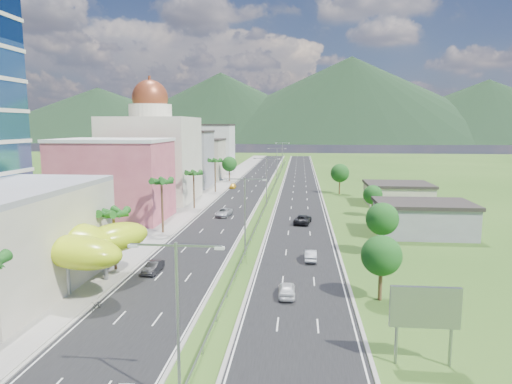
% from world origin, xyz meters
% --- Properties ---
extents(ground, '(500.00, 500.00, 0.00)m').
position_xyz_m(ground, '(0.00, 0.00, 0.00)').
color(ground, '#2D5119').
rests_on(ground, ground).
extents(road_left, '(11.00, 260.00, 0.04)m').
position_xyz_m(road_left, '(-7.50, 90.00, 0.02)').
color(road_left, black).
rests_on(road_left, ground).
extents(road_right, '(11.00, 260.00, 0.04)m').
position_xyz_m(road_right, '(7.50, 90.00, 0.02)').
color(road_right, black).
rests_on(road_right, ground).
extents(sidewalk_left, '(7.00, 260.00, 0.12)m').
position_xyz_m(sidewalk_left, '(-17.00, 90.00, 0.06)').
color(sidewalk_left, gray).
rests_on(sidewalk_left, ground).
extents(median_guardrail, '(0.10, 216.06, 0.76)m').
position_xyz_m(median_guardrail, '(0.00, 71.99, 0.62)').
color(median_guardrail, gray).
rests_on(median_guardrail, ground).
extents(streetlight_median_a, '(6.04, 0.25, 11.00)m').
position_xyz_m(streetlight_median_a, '(0.00, -25.00, 6.75)').
color(streetlight_median_a, gray).
rests_on(streetlight_median_a, ground).
extents(streetlight_median_b, '(6.04, 0.25, 11.00)m').
position_xyz_m(streetlight_median_b, '(0.00, 10.00, 6.75)').
color(streetlight_median_b, gray).
rests_on(streetlight_median_b, ground).
extents(streetlight_median_c, '(6.04, 0.25, 11.00)m').
position_xyz_m(streetlight_median_c, '(0.00, 50.00, 6.75)').
color(streetlight_median_c, gray).
rests_on(streetlight_median_c, ground).
extents(streetlight_median_d, '(6.04, 0.25, 11.00)m').
position_xyz_m(streetlight_median_d, '(0.00, 95.00, 6.75)').
color(streetlight_median_d, gray).
rests_on(streetlight_median_d, ground).
extents(streetlight_median_e, '(6.04, 0.25, 11.00)m').
position_xyz_m(streetlight_median_e, '(0.00, 140.00, 6.75)').
color(streetlight_median_e, gray).
rests_on(streetlight_median_e, ground).
extents(lime_canopy, '(18.00, 15.00, 7.40)m').
position_xyz_m(lime_canopy, '(-20.00, -4.00, 4.99)').
color(lime_canopy, '#B0CE14').
rests_on(lime_canopy, ground).
extents(pink_shophouse, '(20.00, 15.00, 15.00)m').
position_xyz_m(pink_shophouse, '(-28.00, 32.00, 7.50)').
color(pink_shophouse, '#B3495B').
rests_on(pink_shophouse, ground).
extents(domed_building, '(20.00, 20.00, 28.70)m').
position_xyz_m(domed_building, '(-28.00, 55.00, 11.35)').
color(domed_building, beige).
rests_on(domed_building, ground).
extents(midrise_grey, '(16.00, 15.00, 16.00)m').
position_xyz_m(midrise_grey, '(-27.00, 80.00, 8.00)').
color(midrise_grey, gray).
rests_on(midrise_grey, ground).
extents(midrise_beige, '(16.00, 15.00, 13.00)m').
position_xyz_m(midrise_beige, '(-27.00, 102.00, 6.50)').
color(midrise_beige, '#A79F8A').
rests_on(midrise_beige, ground).
extents(midrise_white, '(16.00, 15.00, 18.00)m').
position_xyz_m(midrise_white, '(-27.00, 125.00, 9.00)').
color(midrise_white, silver).
rests_on(midrise_white, ground).
extents(billboard, '(5.20, 0.35, 6.20)m').
position_xyz_m(billboard, '(17.00, -18.00, 4.42)').
color(billboard, gray).
rests_on(billboard, ground).
extents(shed_near, '(15.00, 10.00, 5.00)m').
position_xyz_m(shed_near, '(28.00, 25.00, 2.50)').
color(shed_near, gray).
rests_on(shed_near, ground).
extents(shed_far, '(14.00, 12.00, 4.40)m').
position_xyz_m(shed_far, '(30.00, 55.00, 2.20)').
color(shed_far, '#A79F8A').
rests_on(shed_far, ground).
extents(palm_tree_b, '(3.60, 3.60, 8.10)m').
position_xyz_m(palm_tree_b, '(-15.50, 2.00, 7.06)').
color(palm_tree_b, '#47301C').
rests_on(palm_tree_b, ground).
extents(palm_tree_c, '(3.60, 3.60, 9.60)m').
position_xyz_m(palm_tree_c, '(-15.50, 22.00, 8.50)').
color(palm_tree_c, '#47301C').
rests_on(palm_tree_c, ground).
extents(palm_tree_d, '(3.60, 3.60, 8.60)m').
position_xyz_m(palm_tree_d, '(-15.50, 45.00, 7.54)').
color(palm_tree_d, '#47301C').
rests_on(palm_tree_d, ground).
extents(palm_tree_e, '(3.60, 3.60, 9.40)m').
position_xyz_m(palm_tree_e, '(-15.50, 70.00, 8.31)').
color(palm_tree_e, '#47301C').
rests_on(palm_tree_e, ground).
extents(leafy_tree_lfar, '(4.90, 4.90, 8.05)m').
position_xyz_m(leafy_tree_lfar, '(-15.50, 95.00, 5.58)').
color(leafy_tree_lfar, '#47301C').
rests_on(leafy_tree_lfar, ground).
extents(leafy_tree_ra, '(4.20, 4.20, 6.90)m').
position_xyz_m(leafy_tree_ra, '(16.00, -5.00, 4.78)').
color(leafy_tree_ra, '#47301C').
rests_on(leafy_tree_ra, ground).
extents(leafy_tree_rb, '(4.55, 4.55, 7.47)m').
position_xyz_m(leafy_tree_rb, '(19.00, 12.00, 5.18)').
color(leafy_tree_rb, '#47301C').
rests_on(leafy_tree_rb, ground).
extents(leafy_tree_rc, '(3.85, 3.85, 6.33)m').
position_xyz_m(leafy_tree_rc, '(22.00, 40.00, 4.37)').
color(leafy_tree_rc, '#47301C').
rests_on(leafy_tree_rc, ground).
extents(leafy_tree_rd, '(4.90, 4.90, 8.05)m').
position_xyz_m(leafy_tree_rd, '(18.00, 70.00, 5.58)').
color(leafy_tree_rd, '#47301C').
rests_on(leafy_tree_rd, ground).
extents(mountain_ridge, '(860.00, 140.00, 90.00)m').
position_xyz_m(mountain_ridge, '(60.00, 450.00, 0.00)').
color(mountain_ridge, black).
rests_on(mountain_ridge, ground).
extents(car_dark_left, '(1.69, 4.30, 1.39)m').
position_xyz_m(car_dark_left, '(-10.39, 1.32, 0.74)').
color(car_dark_left, black).
rests_on(car_dark_left, road_left).
extents(car_silver_mid_left, '(3.28, 5.81, 1.53)m').
position_xyz_m(car_silver_mid_left, '(-7.62, 37.14, 0.81)').
color(car_silver_mid_left, '#A1A4A8').
rests_on(car_silver_mid_left, road_left).
extents(car_yellow_far_left, '(1.93, 4.34, 1.24)m').
position_xyz_m(car_yellow_far_left, '(-11.86, 78.00, 0.66)').
color(car_yellow_far_left, gold).
rests_on(car_yellow_far_left, road_left).
extents(car_white_near_right, '(1.88, 4.45, 1.50)m').
position_xyz_m(car_white_near_right, '(6.31, -4.97, 0.79)').
color(car_white_near_right, white).
rests_on(car_white_near_right, road_right).
extents(car_silver_right, '(1.59, 4.53, 1.49)m').
position_xyz_m(car_silver_right, '(9.08, 8.39, 0.79)').
color(car_silver_right, '#9A9BA1').
rests_on(car_silver_right, road_right).
extents(car_dark_far_right, '(3.63, 6.23, 1.63)m').
position_xyz_m(car_dark_far_right, '(8.14, 31.69, 0.85)').
color(car_dark_far_right, black).
rests_on(car_dark_far_right, road_right).
extents(motorcycle, '(0.65, 1.82, 1.14)m').
position_xyz_m(motorcycle, '(-12.30, -10.37, 0.61)').
color(motorcycle, black).
rests_on(motorcycle, road_left).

